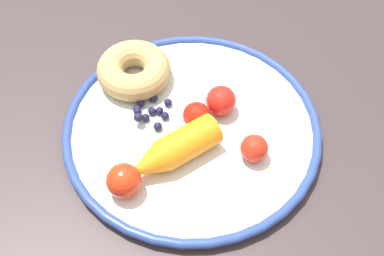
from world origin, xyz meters
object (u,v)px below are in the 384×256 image
(carrot_orange, at_px, (172,151))
(tomato_extra, at_px, (124,181))
(tomato_mid, at_px, (254,148))
(blueberry_pile, at_px, (150,111))
(tomato_far, at_px, (196,115))
(plate, at_px, (192,129))
(tomato_near, at_px, (221,101))
(dining_table, at_px, (174,150))
(donut, at_px, (133,71))

(carrot_orange, xyz_separation_m, tomato_extra, (-0.07, 0.02, 0.00))
(tomato_mid, bearing_deg, blueberry_pile, 101.31)
(blueberry_pile, relative_size, tomato_far, 1.66)
(plate, bearing_deg, tomato_extra, 177.11)
(plate, bearing_deg, tomato_far, -1.61)
(tomato_extra, bearing_deg, tomato_far, -2.80)
(plate, relative_size, tomato_near, 8.41)
(dining_table, bearing_deg, plate, -110.18)
(donut, height_order, blueberry_pile, donut)
(blueberry_pile, bearing_deg, carrot_orange, -118.88)
(tomato_near, bearing_deg, carrot_orange, -179.95)
(blueberry_pile, distance_m, tomato_far, 0.06)
(tomato_near, bearing_deg, tomato_mid, -114.44)
(blueberry_pile, xyz_separation_m, tomato_far, (0.03, -0.06, 0.01))
(carrot_orange, xyz_separation_m, blueberry_pile, (0.04, 0.07, -0.01))
(tomato_far, bearing_deg, dining_table, 79.76)
(plate, bearing_deg, donut, 81.74)
(plate, xyz_separation_m, tomato_near, (0.05, -0.01, 0.02))
(donut, relative_size, tomato_far, 2.84)
(tomato_far, bearing_deg, plate, 178.39)
(carrot_orange, distance_m, tomato_far, 0.06)
(tomato_mid, bearing_deg, tomato_extra, 145.08)
(tomato_mid, bearing_deg, tomato_far, 92.14)
(carrot_orange, bearing_deg, plate, 11.95)
(dining_table, xyz_separation_m, carrot_orange, (-0.07, -0.06, 0.13))
(tomato_near, xyz_separation_m, tomato_far, (-0.04, 0.01, -0.00))
(donut, relative_size, tomato_extra, 2.41)
(tomato_mid, xyz_separation_m, tomato_extra, (-0.13, 0.09, 0.00))
(tomato_far, bearing_deg, tomato_near, -16.61)
(dining_table, distance_m, tomato_mid, 0.19)
(blueberry_pile, xyz_separation_m, tomato_mid, (0.03, -0.14, 0.01))
(dining_table, xyz_separation_m, blueberry_pile, (-0.03, 0.01, 0.12))
(tomato_extra, bearing_deg, tomato_mid, -34.92)
(tomato_mid, bearing_deg, donut, 88.76)
(donut, xyz_separation_m, tomato_near, (0.03, -0.12, 0.00))
(carrot_orange, relative_size, tomato_near, 3.29)
(tomato_extra, bearing_deg, carrot_orange, -14.86)
(plate, relative_size, carrot_orange, 2.56)
(plate, height_order, blueberry_pile, blueberry_pile)
(donut, distance_m, tomato_extra, 0.17)
(blueberry_pile, xyz_separation_m, tomato_extra, (-0.10, -0.05, 0.01))
(plate, height_order, carrot_orange, carrot_orange)
(dining_table, xyz_separation_m, plate, (-0.02, -0.05, 0.11))
(tomato_near, height_order, tomato_extra, tomato_extra)
(carrot_orange, height_order, tomato_extra, tomato_extra)
(tomato_near, distance_m, tomato_far, 0.04)
(tomato_far, distance_m, tomato_extra, 0.13)
(plate, xyz_separation_m, tomato_extra, (-0.12, 0.01, 0.02))
(plate, height_order, tomato_near, tomato_near)
(plate, bearing_deg, dining_table, 69.82)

